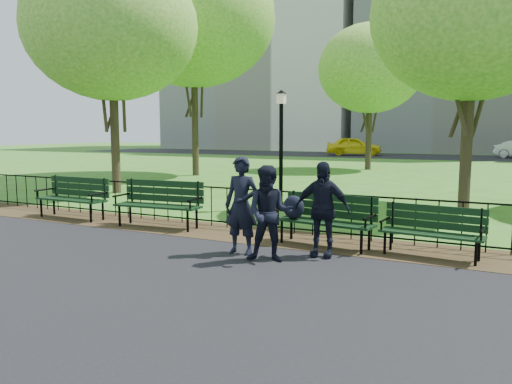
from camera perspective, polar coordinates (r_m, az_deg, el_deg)
The scene contains 19 objects.
ground at distance 8.52m, azimuth 0.52°, elevation -7.47°, with size 120.00×120.00×0.00m, color #42681B.
asphalt_path at distance 5.80m, azimuth -14.90°, elevation -14.73°, with size 60.00×9.20×0.01m, color black.
dirt_strip at distance 9.84m, azimuth 4.37°, elevation -5.41°, with size 60.00×1.60×0.01m, color #322214.
far_street at distance 42.61m, azimuth 21.70°, elevation 3.71°, with size 70.00×9.00×0.01m, color black.
iron_fence at distance 10.21m, azimuth 5.46°, elevation -2.19°, with size 24.06×0.06×1.00m.
apartment_west at distance 62.00m, azimuth 1.80°, elevation 17.16°, with size 22.00×15.00×26.00m, color silver.
park_bench_main at distance 9.33m, azimuth 6.55°, elevation -2.21°, with size 1.89×0.79×1.04m.
park_bench_left_a at distance 11.18m, azimuth -10.90°, elevation -0.75°, with size 2.02×0.78×1.12m.
park_bench_left_b at distance 12.88m, azimuth -20.03°, elevation -0.12°, with size 1.93×0.63×1.09m.
park_bench_right_a at distance 8.91m, azimuth 19.56°, elevation -3.66°, with size 1.71×0.68×0.95m.
lamppost at distance 13.50m, azimuth 2.88°, elevation 5.41°, with size 0.29×0.29×3.21m.
tree_near_w at distance 18.02m, azimuth -16.22°, elevation 17.68°, with size 5.72×5.72×7.98m.
tree_near_e at distance 15.04m, azimuth 23.58°, elevation 18.14°, with size 5.35×5.35×7.45m.
tree_mid_w at distance 24.44m, azimuth -7.16°, elevation 19.24°, with size 7.55×7.55×10.52m.
tree_far_c at distance 28.09m, azimuth 12.95°, elevation 13.59°, with size 5.59×5.59×7.79m.
person_left at distance 8.57m, azimuth -1.67°, elevation -1.54°, with size 0.61×0.40×1.69m, color black.
person_mid at distance 8.06m, azimuth 1.55°, elevation -2.51°, with size 0.76×0.40×1.57m, color black.
person_right at distance 8.46m, azimuth 7.54°, elevation -1.96°, with size 0.95×0.39×1.61m, color black.
taxi at distance 43.21m, azimuth 11.13°, elevation 5.17°, with size 1.86×4.61×1.57m, color yellow.
Camera 1 is at (3.62, -7.41, 2.14)m, focal length 35.00 mm.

